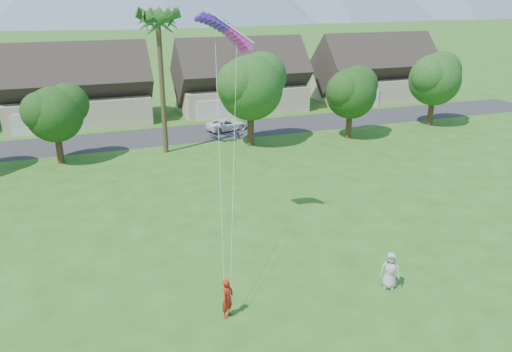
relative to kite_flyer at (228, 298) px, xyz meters
name	(u,v)px	position (x,y,z in m)	size (l,w,h in m)	color
ground	(337,337)	(3.89, -2.97, -0.94)	(500.00, 500.00, 0.00)	#2D6019
street	(176,135)	(3.89, 31.03, -0.94)	(90.00, 7.00, 0.01)	#2D2D30
kite_flyer	(228,298)	(0.00, 0.00, 0.00)	(0.69, 0.45, 1.88)	#B22014
watcher	(390,270)	(8.13, -0.46, 0.02)	(0.93, 0.61, 1.91)	#B7B8B3
parked_car	(227,125)	(9.33, 31.03, -0.32)	(2.05, 4.44, 1.23)	white
houses_row	(163,86)	(4.39, 40.03, 2.50)	(72.75, 8.19, 8.86)	beige
tree_row	(174,100)	(2.75, 24.95, 3.95)	(62.27, 6.67, 8.45)	#47301C
fan_palm	(158,17)	(1.89, 25.53, 10.86)	(3.00, 3.00, 13.80)	#4C3D26
parafoil_kite	(226,29)	(2.52, 7.86, 10.94)	(3.22, 1.02, 0.50)	#4F1AC8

